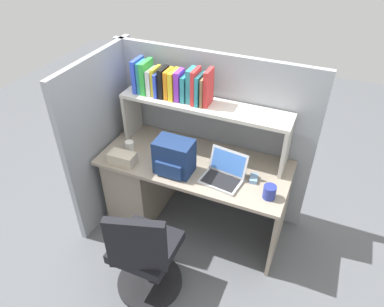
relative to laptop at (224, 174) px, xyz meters
name	(u,v)px	position (x,y,z in m)	size (l,w,h in m)	color
ground_plane	(194,222)	(-0.30, 0.11, -0.78)	(8.00, 8.00, 0.00)	#595B60
desk	(156,179)	(-0.69, 0.11, -0.38)	(1.60, 0.70, 0.73)	gray
cubicle_partition_rear	(211,134)	(-0.30, 0.49, -0.01)	(1.84, 0.05, 1.55)	gray
cubicle_partition_left	(105,138)	(-1.15, 0.06, -0.01)	(0.05, 1.06, 1.55)	gray
overhead_hutch	(204,114)	(-0.30, 0.31, 0.30)	(1.44, 0.28, 0.45)	#BCB7AC
reference_books_on_shelf	(171,83)	(-0.59, 0.31, 0.53)	(0.67, 0.19, 0.29)	blue
laptop	(224,174)	(0.00, 0.00, 0.00)	(0.34, 0.30, 0.22)	#B7BABF
backpack	(174,157)	(-0.40, -0.06, 0.09)	(0.30, 0.23, 0.28)	navy
computer_mouse	(254,178)	(0.22, 0.08, -0.03)	(0.06, 0.10, 0.03)	#7299C6
paper_cup	(130,146)	(-0.88, 0.04, -0.01)	(0.08, 0.08, 0.09)	white
tissue_box	(122,158)	(-0.84, -0.14, 0.00)	(0.22, 0.12, 0.10)	#BFB299
snack_canister	(269,192)	(0.38, -0.07, 0.00)	(0.10, 0.10, 0.11)	navy
office_chair	(145,258)	(-0.35, -0.69, -0.39)	(0.52, 0.54, 0.93)	black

